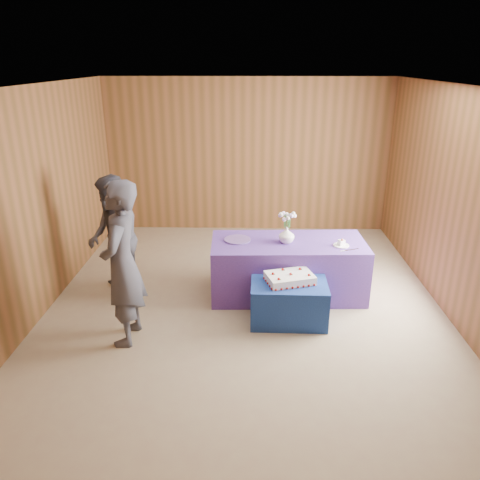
{
  "coord_description": "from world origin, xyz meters",
  "views": [
    {
      "loc": [
        0.06,
        -5.27,
        2.97
      ],
      "look_at": [
        -0.06,
        0.1,
        0.88
      ],
      "focal_mm": 35.0,
      "sensor_mm": 36.0,
      "label": 1
    }
  ],
  "objects_px": {
    "serving_table": "(288,268)",
    "vase": "(287,235)",
    "guest_left": "(122,264)",
    "cake_table": "(288,300)",
    "sheet_cake": "(290,278)",
    "guest_right": "(114,239)"
  },
  "relations": [
    {
      "from": "guest_right",
      "to": "vase",
      "type": "bearing_deg",
      "value": 66.38
    },
    {
      "from": "cake_table",
      "to": "guest_left",
      "type": "height_order",
      "value": "guest_left"
    },
    {
      "from": "sheet_cake",
      "to": "guest_right",
      "type": "distance_m",
      "value": 2.3
    },
    {
      "from": "cake_table",
      "to": "sheet_cake",
      "type": "bearing_deg",
      "value": -64.47
    },
    {
      "from": "guest_left",
      "to": "cake_table",
      "type": "bearing_deg",
      "value": 105.96
    },
    {
      "from": "cake_table",
      "to": "guest_left",
      "type": "distance_m",
      "value": 2.01
    },
    {
      "from": "vase",
      "to": "guest_right",
      "type": "relative_size",
      "value": 0.13
    },
    {
      "from": "cake_table",
      "to": "vase",
      "type": "distance_m",
      "value": 0.87
    },
    {
      "from": "cake_table",
      "to": "sheet_cake",
      "type": "xyz_separation_m",
      "value": [
        0.01,
        -0.01,
        0.3
      ]
    },
    {
      "from": "sheet_cake",
      "to": "guest_right",
      "type": "bearing_deg",
      "value": 149.45
    },
    {
      "from": "sheet_cake",
      "to": "vase",
      "type": "distance_m",
      "value": 0.71
    },
    {
      "from": "cake_table",
      "to": "sheet_cake",
      "type": "distance_m",
      "value": 0.3
    },
    {
      "from": "cake_table",
      "to": "serving_table",
      "type": "bearing_deg",
      "value": 88.21
    },
    {
      "from": "sheet_cake",
      "to": "vase",
      "type": "relative_size",
      "value": 3.09
    },
    {
      "from": "serving_table",
      "to": "vase",
      "type": "relative_size",
      "value": 9.52
    },
    {
      "from": "serving_table",
      "to": "guest_right",
      "type": "relative_size",
      "value": 1.22
    },
    {
      "from": "vase",
      "to": "guest_right",
      "type": "distance_m",
      "value": 2.22
    },
    {
      "from": "serving_table",
      "to": "sheet_cake",
      "type": "xyz_separation_m",
      "value": [
        -0.03,
        -0.67,
        0.17
      ]
    },
    {
      "from": "guest_right",
      "to": "sheet_cake",
      "type": "bearing_deg",
      "value": 50.24
    },
    {
      "from": "cake_table",
      "to": "serving_table",
      "type": "relative_size",
      "value": 0.45
    },
    {
      "from": "guest_right",
      "to": "guest_left",
      "type": "bearing_deg",
      "value": -5.45
    },
    {
      "from": "sheet_cake",
      "to": "cake_table",
      "type": "bearing_deg",
      "value": 97.72
    }
  ]
}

